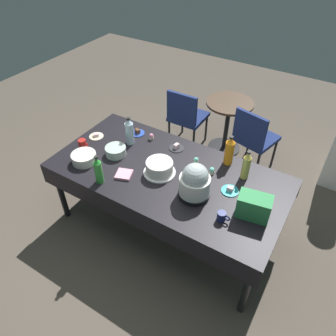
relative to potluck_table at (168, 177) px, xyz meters
name	(u,v)px	position (x,y,z in m)	size (l,w,h in m)	color
ground	(168,224)	(0.00, 0.00, -0.69)	(9.00, 9.00, 0.00)	brown
potluck_table	(168,177)	(0.00, 0.00, 0.00)	(2.20, 1.10, 0.75)	black
frosted_layer_cake	(159,168)	(-0.06, -0.05, 0.12)	(0.30, 0.30, 0.13)	silver
slow_cooker	(195,182)	(0.35, -0.14, 0.22)	(0.27, 0.27, 0.33)	black
glass_salad_bowl	(116,151)	(-0.58, -0.04, 0.11)	(0.20, 0.20, 0.09)	#B2C6BC
ceramic_snack_bowl	(84,158)	(-0.77, -0.29, 0.11)	(0.24, 0.24, 0.09)	silver
dessert_plate_cobalt	(138,132)	(-0.61, 0.37, 0.07)	(0.15, 0.15, 0.05)	#2D4CB2
dessert_plate_teal	(230,190)	(0.59, 0.07, 0.07)	(0.15, 0.15, 0.05)	teal
dessert_plate_cream	(96,136)	(-0.95, 0.09, 0.07)	(0.15, 0.15, 0.04)	beige
dessert_plate_charcoal	(176,147)	(-0.12, 0.35, 0.07)	(0.15, 0.15, 0.05)	#2D2D33
cupcake_mint	(130,125)	(-0.74, 0.41, 0.09)	(0.05, 0.05, 0.07)	beige
cupcake_cocoa	(212,171)	(0.35, 0.20, 0.09)	(0.05, 0.05, 0.07)	beige
cupcake_vanilla	(151,137)	(-0.42, 0.36, 0.09)	(0.05, 0.05, 0.07)	beige
cupcake_lemon	(196,161)	(0.16, 0.25, 0.09)	(0.05, 0.05, 0.07)	beige
cupcake_rose	(193,166)	(0.18, 0.16, 0.09)	(0.05, 0.05, 0.07)	beige
soda_bottle_ginger_ale	(246,166)	(0.63, 0.30, 0.20)	(0.07, 0.07, 0.29)	gold
soda_bottle_water	(129,132)	(-0.57, 0.19, 0.20)	(0.09, 0.09, 0.30)	silver
soda_bottle_orange_juice	(229,151)	(0.42, 0.42, 0.20)	(0.09, 0.09, 0.31)	orange
soda_bottle_lime_soda	(98,170)	(-0.45, -0.43, 0.19)	(0.07, 0.07, 0.29)	green
coffee_mug_navy	(222,216)	(0.66, -0.27, 0.10)	(0.11, 0.07, 0.08)	navy
coffee_mug_red	(83,144)	(-0.94, -0.12, 0.11)	(0.12, 0.08, 0.09)	#B2231E
soda_carton	(254,206)	(0.85, -0.09, 0.16)	(0.26, 0.16, 0.20)	#338C4C
paper_napkin_stack	(124,174)	(-0.32, -0.25, 0.07)	(0.14, 0.14, 0.02)	pink
maroon_chair_left	(186,115)	(-0.55, 1.35, -0.20)	(0.44, 0.44, 0.85)	navy
maroon_chair_right	(254,136)	(0.38, 1.35, -0.20)	(0.53, 0.53, 0.85)	navy
round_cafe_table	(228,117)	(-0.05, 1.57, -0.19)	(0.60, 0.60, 0.72)	#473323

